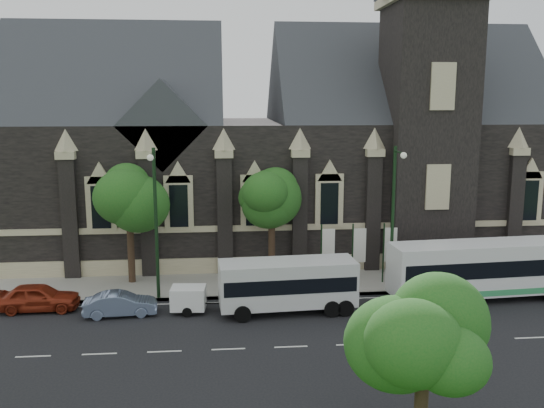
{
  "coord_description": "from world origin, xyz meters",
  "views": [
    {
      "loc": [
        -0.23,
        -26.04,
        11.74
      ],
      "look_at": [
        2.62,
        6.0,
        5.89
      ],
      "focal_mm": 38.44,
      "sensor_mm": 36.0,
      "label": 1
    }
  ],
  "objects": [
    {
      "name": "ground",
      "position": [
        0.0,
        0.0,
        0.0
      ],
      "size": [
        160.0,
        160.0,
        0.0
      ],
      "primitive_type": "plane",
      "color": "black",
      "rests_on": "ground"
    },
    {
      "name": "sidewalk",
      "position": [
        0.0,
        9.5,
        0.07
      ],
      "size": [
        80.0,
        5.0,
        0.15
      ],
      "primitive_type": "cube",
      "color": "#9A968C",
      "rests_on": "ground"
    },
    {
      "name": "museum",
      "position": [
        5.12,
        18.78,
        8.17
      ],
      "size": [
        40.0,
        17.7,
        29.9
      ],
      "color": "black",
      "rests_on": "ground"
    },
    {
      "name": "tree_park_east",
      "position": [
        6.18,
        -9.32,
        4.62
      ],
      "size": [
        3.4,
        3.4,
        6.28
      ],
      "color": "black",
      "rests_on": "ground"
    },
    {
      "name": "tree_walk_right",
      "position": [
        3.21,
        10.71,
        5.82
      ],
      "size": [
        4.08,
        4.08,
        7.8
      ],
      "color": "black",
      "rests_on": "ground"
    },
    {
      "name": "tree_walk_left",
      "position": [
        -5.8,
        10.7,
        5.73
      ],
      "size": [
        3.91,
        3.91,
        7.64
      ],
      "color": "black",
      "rests_on": "ground"
    },
    {
      "name": "street_lamp_near",
      "position": [
        10.0,
        7.09,
        5.11
      ],
      "size": [
        0.36,
        1.88,
        9.0
      ],
      "color": "black",
      "rests_on": "ground"
    },
    {
      "name": "street_lamp_mid",
      "position": [
        -4.0,
        7.09,
        5.11
      ],
      "size": [
        0.36,
        1.88,
        9.0
      ],
      "color": "black",
      "rests_on": "ground"
    },
    {
      "name": "banner_flag_left",
      "position": [
        6.29,
        9.0,
        2.38
      ],
      "size": [
        0.9,
        0.1,
        4.0
      ],
      "color": "black",
      "rests_on": "ground"
    },
    {
      "name": "banner_flag_center",
      "position": [
        8.29,
        9.0,
        2.38
      ],
      "size": [
        0.9,
        0.1,
        4.0
      ],
      "color": "black",
      "rests_on": "ground"
    },
    {
      "name": "banner_flag_right",
      "position": [
        10.29,
        9.0,
        2.38
      ],
      "size": [
        0.9,
        0.1,
        4.0
      ],
      "color": "black",
      "rests_on": "ground"
    },
    {
      "name": "tour_coach",
      "position": [
        15.43,
        5.8,
        1.87
      ],
      "size": [
        11.91,
        3.47,
        3.43
      ],
      "rotation": [
        0.0,
        0.0,
        0.08
      ],
      "color": "silver",
      "rests_on": "ground"
    },
    {
      "name": "shuttle_bus",
      "position": [
        3.39,
        4.71,
        1.68
      ],
      "size": [
        7.68,
        3.08,
        2.91
      ],
      "rotation": [
        0.0,
        0.0,
        0.07
      ],
      "color": "silver",
      "rests_on": "ground"
    },
    {
      "name": "box_trailer",
      "position": [
        -2.12,
        5.07,
        0.83
      ],
      "size": [
        2.77,
        1.63,
        1.46
      ],
      "rotation": [
        0.0,
        0.0,
        -0.08
      ],
      "color": "white",
      "rests_on": "ground"
    },
    {
      "name": "sedan",
      "position": [
        -5.82,
        4.93,
        0.65
      ],
      "size": [
        4.04,
        1.7,
        1.3
      ],
      "primitive_type": "imported",
      "rotation": [
        0.0,
        0.0,
        1.65
      ],
      "color": "#7384A6",
      "rests_on": "ground"
    },
    {
      "name": "car_far_red",
      "position": [
        -10.54,
        6.14,
        0.77
      ],
      "size": [
        4.52,
        1.85,
        1.54
      ],
      "primitive_type": "imported",
      "rotation": [
        0.0,
        0.0,
        1.58
      ],
      "color": "maroon",
      "rests_on": "ground"
    }
  ]
}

